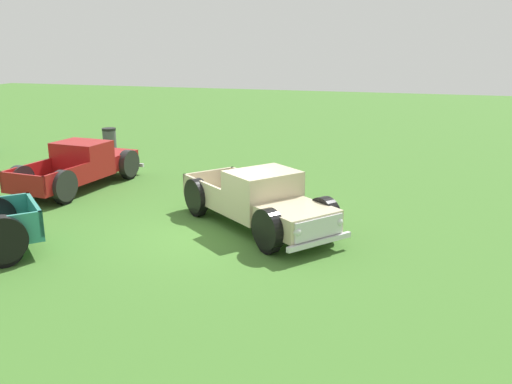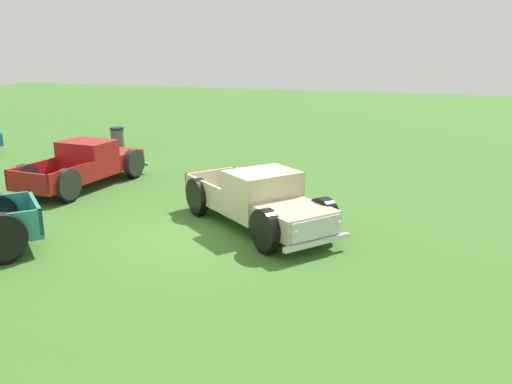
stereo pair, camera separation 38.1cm
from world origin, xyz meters
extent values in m
plane|color=#3D6B28|center=(0.00, 0.00, 0.00)|extent=(80.00, 80.00, 0.00)
cube|color=#C6B793|center=(-0.17, -2.14, 0.64)|extent=(2.06, 2.06, 0.53)
cube|color=silver|center=(-0.64, -2.72, 0.64)|extent=(1.08, 0.87, 0.45)
sphere|color=silver|center=(-0.16, -3.08, 0.66)|extent=(0.19, 0.19, 0.19)
sphere|color=silver|center=(-1.09, -2.34, 0.66)|extent=(0.19, 0.19, 0.19)
cube|color=#C6B793|center=(0.67, -1.07, 0.93)|extent=(2.06, 2.00, 1.12)
cube|color=#8C9EA8|center=(0.30, -1.53, 1.17)|extent=(1.13, 0.90, 0.49)
cube|color=#C6B793|center=(1.69, 0.23, 0.42)|extent=(2.54, 2.61, 0.10)
cube|color=#C6B793|center=(2.30, -0.25, 0.73)|extent=(1.33, 1.65, 0.53)
cube|color=#C6B793|center=(1.09, 0.71, 0.73)|extent=(1.33, 1.65, 0.53)
cube|color=#C6B793|center=(2.30, 1.00, 0.73)|extent=(1.32, 1.07, 0.53)
cylinder|color=black|center=(0.47, -2.64, 0.37)|extent=(0.63, 0.71, 0.74)
cylinder|color=#B7B7BC|center=(0.47, -2.65, 0.37)|extent=(0.37, 0.38, 0.30)
cylinder|color=black|center=(0.47, -2.64, 0.56)|extent=(0.79, 0.90, 0.93)
cylinder|color=black|center=(-0.82, -1.63, 0.37)|extent=(0.63, 0.71, 0.74)
cylinder|color=#B7B7BC|center=(-0.82, -1.62, 0.37)|extent=(0.37, 0.38, 0.30)
cylinder|color=black|center=(-0.82, -1.63, 0.56)|extent=(0.79, 0.90, 0.93)
cylinder|color=black|center=(2.49, -0.09, 0.37)|extent=(0.63, 0.71, 0.74)
cylinder|color=#B7B7BC|center=(2.49, -0.09, 0.37)|extent=(0.37, 0.38, 0.30)
cylinder|color=black|center=(2.49, -0.09, 0.56)|extent=(0.79, 0.90, 0.93)
cylinder|color=black|center=(1.20, 0.92, 0.37)|extent=(0.63, 0.71, 0.74)
cylinder|color=#B7B7BC|center=(1.20, 0.93, 0.37)|extent=(0.37, 0.38, 0.30)
cylinder|color=black|center=(1.20, 0.92, 0.56)|extent=(0.79, 0.90, 0.93)
cube|color=silver|center=(-0.66, -2.76, 0.33)|extent=(1.45, 1.18, 0.12)
cube|color=#2D8475|center=(-1.98, 3.51, 0.78)|extent=(1.24, 1.34, 0.57)
cylinder|color=black|center=(-3.15, 3.40, 0.40)|extent=(0.74, 0.70, 0.79)
cylinder|color=#B7B7BC|center=(-3.15, 3.39, 0.40)|extent=(0.40, 0.40, 0.32)
cylinder|color=black|center=(-3.15, 3.40, 0.59)|extent=(0.93, 0.89, 1.00)
cube|color=maroon|center=(4.35, 5.53, 0.62)|extent=(1.55, 1.56, 0.52)
cube|color=silver|center=(5.08, 5.47, 0.62)|extent=(0.17, 1.30, 0.44)
sphere|color=silver|center=(5.11, 6.04, 0.65)|extent=(0.19, 0.19, 0.19)
sphere|color=silver|center=(5.01, 4.89, 0.65)|extent=(0.19, 0.19, 0.19)
cube|color=maroon|center=(3.02, 5.64, 0.91)|extent=(1.37, 1.69, 1.09)
cube|color=#8C9EA8|center=(3.60, 5.59, 1.15)|extent=(0.15, 1.37, 0.48)
cube|color=maroon|center=(1.41, 5.78, 0.41)|extent=(2.13, 1.76, 0.10)
cube|color=maroon|center=(1.47, 6.53, 0.72)|extent=(2.00, 0.25, 0.52)
cube|color=maroon|center=(1.34, 5.02, 0.72)|extent=(2.00, 0.25, 0.52)
cube|color=maroon|center=(0.45, 5.86, 0.72)|extent=(0.21, 1.59, 0.52)
cylinder|color=black|center=(4.41, 6.32, 0.36)|extent=(0.74, 0.27, 0.72)
cylinder|color=#B7B7BC|center=(4.42, 6.33, 0.36)|extent=(0.31, 0.25, 0.29)
cylinder|color=black|center=(4.41, 6.32, 0.54)|extent=(0.93, 0.34, 0.91)
cylinder|color=black|center=(4.28, 4.73, 0.36)|extent=(0.74, 0.27, 0.72)
cylinder|color=#B7B7BC|center=(4.28, 4.72, 0.36)|extent=(0.31, 0.25, 0.29)
cylinder|color=black|center=(4.28, 4.73, 0.54)|extent=(0.93, 0.34, 0.91)
cylinder|color=black|center=(1.24, 6.60, 0.36)|extent=(0.74, 0.27, 0.72)
cylinder|color=#B7B7BC|center=(1.24, 6.61, 0.36)|extent=(0.31, 0.25, 0.29)
cylinder|color=black|center=(1.24, 6.60, 0.54)|extent=(0.93, 0.34, 0.91)
cylinder|color=black|center=(1.10, 5.00, 0.36)|extent=(0.74, 0.27, 0.72)
cylinder|color=#B7B7BC|center=(1.10, 4.99, 0.36)|extent=(0.31, 0.25, 0.29)
cylinder|color=black|center=(1.10, 5.00, 0.54)|extent=(0.93, 0.34, 0.91)
cube|color=silver|center=(5.11, 5.46, 0.33)|extent=(0.24, 1.74, 0.11)
cylinder|color=#4C4C51|center=(8.62, 8.15, 0.42)|extent=(0.56, 0.56, 0.85)
cylinder|color=black|center=(8.62, 8.15, 0.90)|extent=(0.59, 0.59, 0.10)
camera|label=1|loc=(-11.70, -4.71, 4.53)|focal=38.31mm
camera|label=2|loc=(-11.59, -5.07, 4.53)|focal=38.31mm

